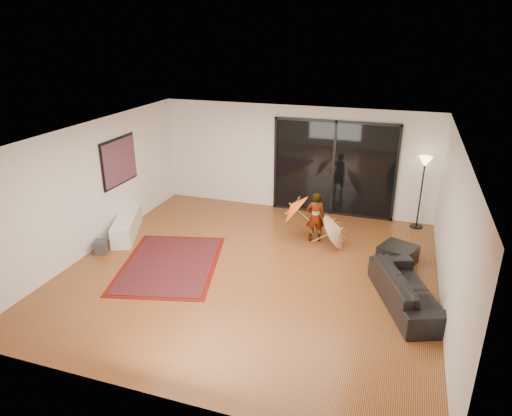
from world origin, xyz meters
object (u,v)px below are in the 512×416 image
at_px(sofa, 409,289).
at_px(child, 315,217).
at_px(ottoman, 398,254).
at_px(media_console, 127,225).

distance_m(sofa, child, 2.87).
bearing_deg(ottoman, media_console, -174.96).
xyz_separation_m(ottoman, child, (-1.81, 0.50, 0.39)).
bearing_deg(media_console, ottoman, -17.62).
xyz_separation_m(sofa, child, (-2.03, 2.01, 0.27)).
bearing_deg(media_console, sofa, -31.66).
bearing_deg(ottoman, sofa, -81.57).
relative_size(media_console, ottoman, 2.57).
height_order(sofa, child, child).
xyz_separation_m(media_console, child, (4.17, 1.03, 0.34)).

